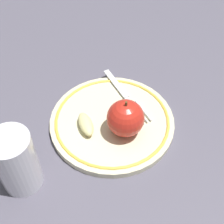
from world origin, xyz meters
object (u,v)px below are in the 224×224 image
object	(u,v)px
apple_red_whole	(125,118)
fork	(123,93)
plate	(112,121)
drinking_glass	(16,162)
apple_slice_front	(86,124)

from	to	relation	value
apple_red_whole	fork	world-z (taller)	apple_red_whole
plate	apple_red_whole	distance (m)	0.06
fork	drinking_glass	bearing A→B (deg)	-70.65
fork	drinking_glass	size ratio (longest dim) A/B	1.36
apple_slice_front	fork	world-z (taller)	apple_slice_front
plate	drinking_glass	xyz separation A→B (m)	(-0.12, 0.15, 0.05)
plate	apple_red_whole	size ratio (longest dim) A/B	3.12
apple_red_whole	fork	size ratio (longest dim) A/B	0.49
plate	apple_red_whole	bearing A→B (deg)	-139.77
apple_red_whole	drinking_glass	distance (m)	0.20
apple_slice_front	plate	bearing A→B (deg)	-87.41
apple_red_whole	apple_slice_front	bearing A→B (deg)	83.29
apple_slice_front	fork	bearing A→B (deg)	-59.35
apple_slice_front	drinking_glass	xyz separation A→B (m)	(-0.10, 0.10, 0.03)
apple_red_whole	apple_slice_front	world-z (taller)	apple_red_whole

